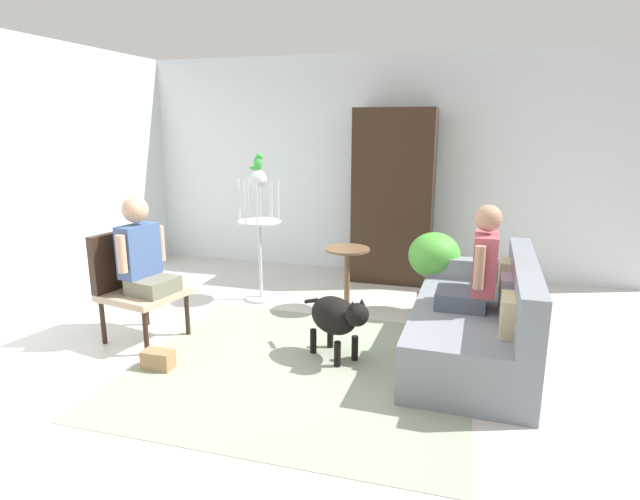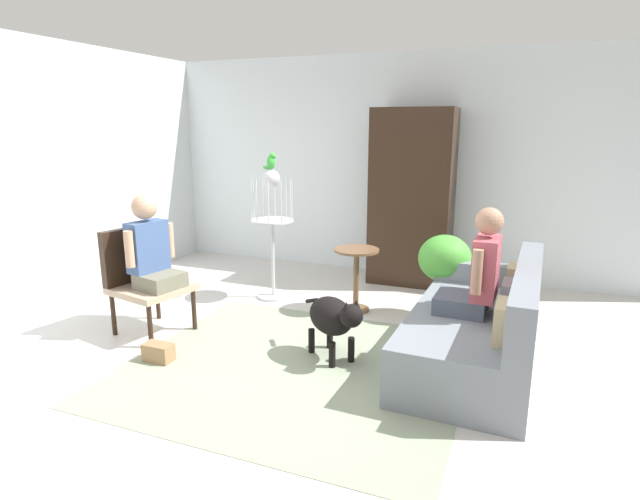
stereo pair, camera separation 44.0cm
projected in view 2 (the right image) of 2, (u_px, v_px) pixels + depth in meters
ground_plane at (304, 362)px, 4.29m from camera, size 7.48×7.48×0.00m
back_wall at (396, 166)px, 6.67m from camera, size 6.83×0.12×2.80m
left_wall at (35, 176)px, 5.39m from camera, size 0.12×6.48×2.80m
area_rug at (296, 367)px, 4.20m from camera, size 2.65×2.42×0.01m
couch at (480, 330)px, 4.18m from camera, size 1.00×1.95×0.87m
armchair at (142, 273)px, 4.86m from camera, size 0.74×0.73×0.98m
person_on_couch at (478, 273)px, 4.06m from camera, size 0.48×0.54×0.86m
person_on_armchair at (151, 249)px, 4.72m from camera, size 0.48×0.51×0.85m
round_end_table at (356, 272)px, 5.39m from camera, size 0.47×0.47×0.67m
dog at (333, 317)px, 4.27m from camera, size 0.66×0.53×0.59m
bird_cage_stand at (272, 224)px, 5.71m from camera, size 0.47×0.47×1.45m
parrot at (271, 162)px, 5.55m from camera, size 0.17×0.10×0.18m
potted_plant at (444, 266)px, 5.16m from camera, size 0.52×0.52×0.86m
armoire_cabinet at (412, 198)px, 6.27m from camera, size 0.96×0.56×2.12m
handbag at (158, 352)px, 4.30m from camera, size 0.24×0.14×0.15m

